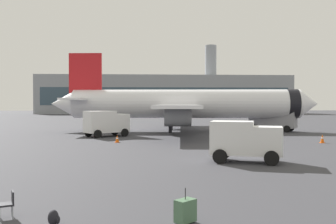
# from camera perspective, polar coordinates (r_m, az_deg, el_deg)

# --- Properties ---
(airplane_at_gate) EXTENTS (35.77, 32.31, 10.50)m
(airplane_at_gate) POSITION_cam_1_polar(r_m,az_deg,el_deg) (50.34, 2.43, 1.20)
(airplane_at_gate) COLOR white
(airplane_at_gate) RESTS_ON ground
(service_truck) EXTENTS (5.22, 4.48, 2.90)m
(service_truck) POSITION_cam_1_polar(r_m,az_deg,el_deg) (43.01, -9.34, -1.56)
(service_truck) COLOR white
(service_truck) RESTS_ON ground
(fuel_truck) EXTENTS (6.34, 5.27, 3.20)m
(fuel_truck) POSITION_cam_1_polar(r_m,az_deg,el_deg) (52.68, 15.49, -0.89)
(fuel_truck) COLOR gray
(fuel_truck) RESTS_ON ground
(cargo_van) EXTENTS (4.80, 3.43, 2.60)m
(cargo_van) POSITION_cam_1_polar(r_m,az_deg,el_deg) (24.43, 11.58, -4.07)
(cargo_van) COLOR white
(cargo_van) RESTS_ON ground
(safety_cone_near) EXTENTS (0.44, 0.44, 0.69)m
(safety_cone_near) POSITION_cam_1_polar(r_m,az_deg,el_deg) (54.94, 16.04, -2.31)
(safety_cone_near) COLOR #F2590C
(safety_cone_near) RESTS_ON ground
(safety_cone_mid) EXTENTS (0.44, 0.44, 0.82)m
(safety_cone_mid) POSITION_cam_1_polar(r_m,az_deg,el_deg) (38.58, 22.30, -3.75)
(safety_cone_mid) COLOR #F2590C
(safety_cone_mid) RESTS_ON ground
(safety_cone_far) EXTENTS (0.44, 0.44, 0.71)m
(safety_cone_far) POSITION_cam_1_polar(r_m,az_deg,el_deg) (36.49, -7.70, -4.03)
(safety_cone_far) COLOR #F2590C
(safety_cone_far) RESTS_ON ground
(rolling_suitcase) EXTENTS (0.75, 0.72, 1.10)m
(rolling_suitcase) POSITION_cam_1_polar(r_m,az_deg,el_deg) (12.09, 2.64, -14.67)
(rolling_suitcase) COLOR #476B4C
(rolling_suitcase) RESTS_ON ground
(traveller_backpack) EXTENTS (0.36, 0.40, 0.48)m
(traveller_backpack) POSITION_cam_1_polar(r_m,az_deg,el_deg) (12.39, -16.88, -15.08)
(traveller_backpack) COLOR black
(traveller_backpack) RESTS_ON ground
(gate_chair) EXTENTS (0.63, 0.63, 0.86)m
(gate_chair) POSITION_cam_1_polar(r_m,az_deg,el_deg) (13.62, -22.99, -12.48)
(gate_chair) COLOR black
(gate_chair) RESTS_ON ground
(terminal_building) EXTENTS (94.87, 17.09, 26.31)m
(terminal_building) POSITION_cam_1_polar(r_m,az_deg,el_deg) (145.14, -0.36, 2.67)
(terminal_building) COLOR gray
(terminal_building) RESTS_ON ground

